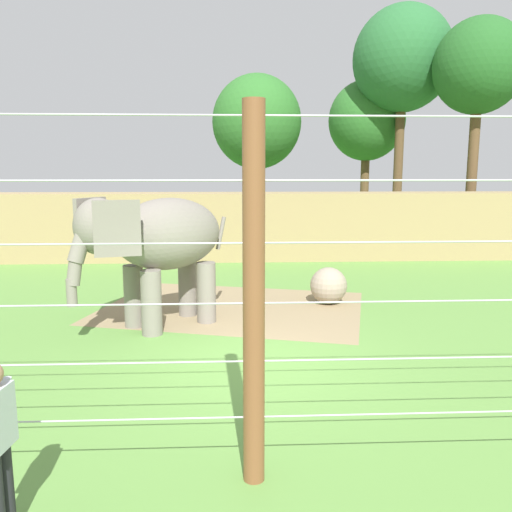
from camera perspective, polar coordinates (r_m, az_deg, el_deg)
name	(u,v)px	position (r m, az deg, el deg)	size (l,w,h in m)	color
ground_plane	(254,364)	(9.10, -0.20, -11.74)	(120.00, 120.00, 0.00)	#609342
dirt_patch	(232,307)	(12.64, -2.60, -5.65)	(6.09, 4.35, 0.01)	#937F5B
embankment_wall	(242,226)	(19.39, -1.59, 3.32)	(36.00, 1.80, 2.47)	tan
elephant	(157,241)	(10.92, -10.82, 1.63)	(3.27, 2.94, 2.78)	gray
enrichment_ball	(328,286)	(13.01, 7.98, -3.24)	(0.91, 0.91, 0.91)	gray
cable_fence	(264,299)	(5.28, 0.86, -4.74)	(12.04, 0.23, 3.96)	brown
tree_far_left	(479,68)	(24.98, 23.31, 18.43)	(3.79, 3.79, 9.61)	brown
tree_left_of_centre	(367,121)	(28.11, 12.07, 14.28)	(3.90, 3.90, 7.87)	brown
tree_behind_wall	(257,123)	(25.33, 0.09, 14.46)	(4.21, 4.21, 7.77)	brown
tree_right_of_centre	(403,60)	(26.97, 15.84, 20.01)	(4.68, 4.68, 10.93)	brown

